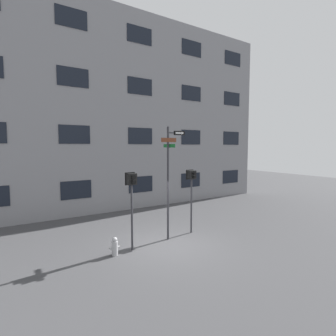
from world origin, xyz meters
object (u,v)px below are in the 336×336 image
street_sign_pole (169,174)px  fire_hydrant (115,247)px  pedestrian_signal_right (192,183)px  pedestrian_signal_left (132,189)px

street_sign_pole → fire_hydrant: bearing=-171.9°
street_sign_pole → fire_hydrant: 3.59m
pedestrian_signal_right → fire_hydrant: size_ratio=4.25×
street_sign_pole → pedestrian_signal_left: (-1.85, -0.27, -0.44)m
pedestrian_signal_right → pedestrian_signal_left: bearing=-172.2°
pedestrian_signal_left → street_sign_pole: bearing=8.2°
street_sign_pole → pedestrian_signal_right: bearing=7.2°
pedestrian_signal_left → fire_hydrant: bearing=-172.3°
street_sign_pole → pedestrian_signal_right: size_ratio=1.65×
street_sign_pole → pedestrian_signal_right: street_sign_pole is taller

